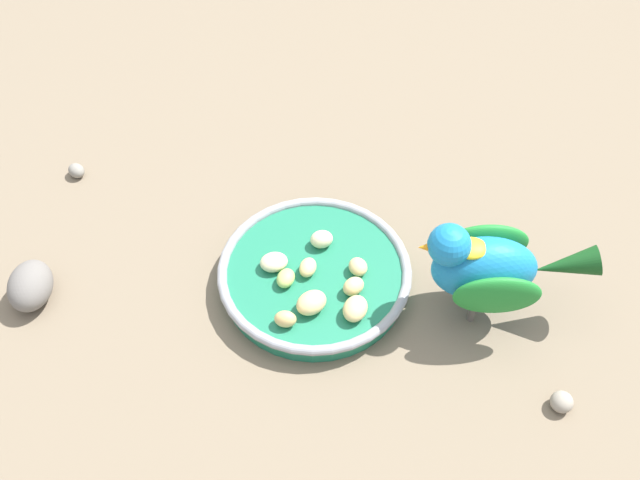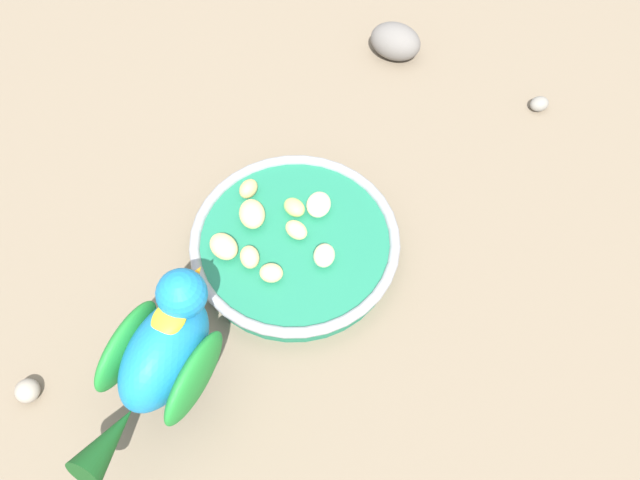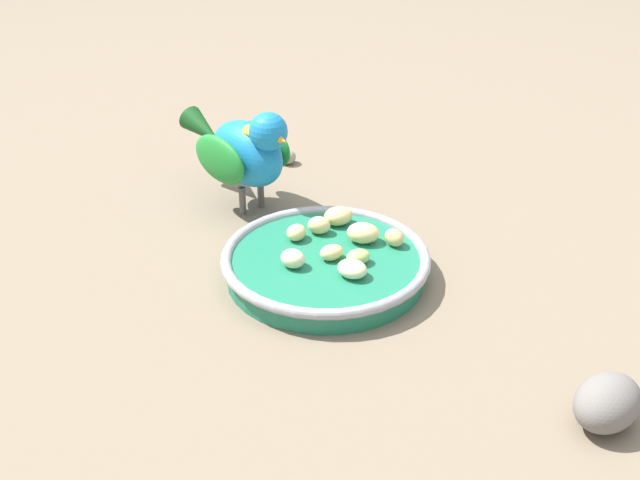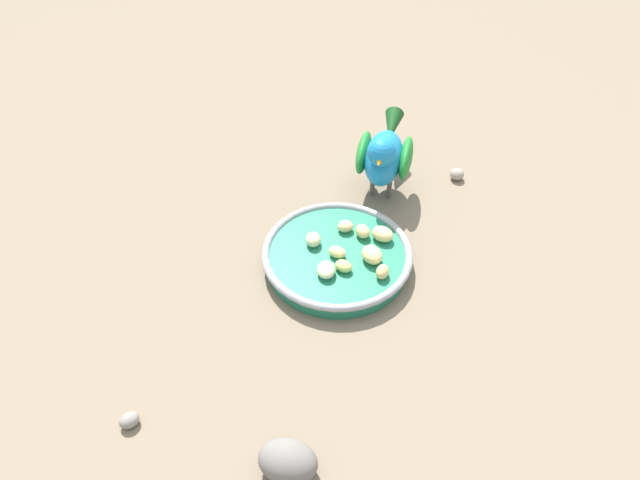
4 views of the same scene
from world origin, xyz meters
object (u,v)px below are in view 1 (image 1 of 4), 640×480
at_px(apple_piece_1, 311,268).
at_px(pebble_1, 562,402).
at_px(apple_piece_4, 311,303).
at_px(apple_piece_5, 274,262).
at_px(feeding_bowl, 315,275).
at_px(parrot, 488,266).
at_px(pebble_0, 76,171).
at_px(apple_piece_6, 355,309).
at_px(rock_large, 30,286).
at_px(apple_piece_7, 285,319).
at_px(apple_piece_3, 286,278).
at_px(apple_piece_2, 322,239).
at_px(apple_piece_8, 353,286).
at_px(apple_piece_0, 359,265).

relative_size(apple_piece_1, pebble_1, 1.10).
distance_m(apple_piece_4, apple_piece_5, 0.08).
xyz_separation_m(feeding_bowl, parrot, (0.01, -0.20, 0.07)).
bearing_deg(pebble_0, apple_piece_1, -107.54).
relative_size(apple_piece_1, apple_piece_4, 0.73).
height_order(feeding_bowl, apple_piece_1, apple_piece_1).
height_order(apple_piece_6, rock_large, same).
bearing_deg(apple_piece_7, apple_piece_4, -41.76).
bearing_deg(pebble_0, pebble_1, -108.00).
xyz_separation_m(apple_piece_1, parrot, (0.01, -0.20, 0.05)).
bearing_deg(pebble_0, parrot, -100.54).
height_order(apple_piece_3, pebble_0, apple_piece_3).
bearing_deg(apple_piece_6, apple_piece_5, 66.92).
distance_m(parrot, pebble_0, 0.57).
bearing_deg(pebble_0, apple_piece_5, -110.13).
xyz_separation_m(apple_piece_2, apple_piece_6, (-0.09, -0.06, 0.00)).
xyz_separation_m(apple_piece_3, apple_piece_8, (0.00, -0.08, 0.00)).
height_order(apple_piece_2, apple_piece_8, same).
relative_size(parrot, pebble_0, 8.41).
bearing_deg(apple_piece_2, rock_large, 112.47).
distance_m(rock_large, pebble_1, 0.62).
bearing_deg(apple_piece_8, apple_piece_2, 39.96).
height_order(apple_piece_0, apple_piece_1, same).
bearing_deg(pebble_0, apple_piece_2, -100.72).
distance_m(apple_piece_0, apple_piece_1, 0.06).
xyz_separation_m(apple_piece_3, apple_piece_4, (-0.03, -0.04, 0.00)).
bearing_deg(apple_piece_7, apple_piece_5, 23.64).
xyz_separation_m(apple_piece_3, apple_piece_7, (-0.06, -0.01, 0.00)).
bearing_deg(feeding_bowl, apple_piece_6, -130.77).
bearing_deg(apple_piece_2, apple_piece_6, -147.19).
bearing_deg(apple_piece_2, apple_piece_8, -140.04).
bearing_deg(rock_large, apple_piece_2, -67.53).
xyz_separation_m(apple_piece_7, pebble_1, (-0.02, -0.31, -0.02)).
bearing_deg(parrot, apple_piece_8, -3.19).
bearing_deg(apple_piece_0, rock_large, 105.82).
relative_size(apple_piece_4, parrot, 0.18).
bearing_deg(pebble_1, rock_large, 88.98).
height_order(apple_piece_4, apple_piece_7, apple_piece_4).
height_order(apple_piece_4, apple_piece_8, apple_piece_4).
xyz_separation_m(apple_piece_5, apple_piece_7, (-0.08, -0.03, 0.00)).
height_order(apple_piece_1, apple_piece_5, apple_piece_5).
height_order(rock_large, pebble_1, rock_large).
height_order(apple_piece_1, apple_piece_2, apple_piece_2).
bearing_deg(apple_piece_0, apple_piece_5, 100.48).
height_order(apple_piece_1, rock_large, rock_large).
xyz_separation_m(apple_piece_1, apple_piece_3, (-0.02, 0.03, -0.00)).
bearing_deg(apple_piece_8, parrot, -79.88).
relative_size(apple_piece_4, apple_piece_8, 1.39).
bearing_deg(rock_large, feeding_bowl, -74.02).
bearing_deg(feeding_bowl, rock_large, 105.98).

